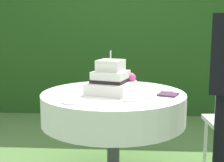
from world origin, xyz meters
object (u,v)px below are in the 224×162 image
(serving_plate_far, at_px, (130,100))
(napkin_stack, at_px, (168,94))
(serving_plate_near, at_px, (167,90))
(serving_plate_right, at_px, (72,102))
(wedding_cake, at_px, (111,80))
(serving_plate_left, at_px, (146,97))
(cake_table, at_px, (113,108))

(serving_plate_far, bearing_deg, napkin_stack, 34.62)
(serving_plate_near, relative_size, napkin_stack, 0.87)
(serving_plate_far, relative_size, serving_plate_right, 0.78)
(wedding_cake, distance_m, serving_plate_right, 0.45)
(serving_plate_left, distance_m, napkin_stack, 0.20)
(cake_table, bearing_deg, serving_plate_left, -31.70)
(serving_plate_near, relative_size, serving_plate_right, 0.86)
(cake_table, distance_m, serving_plate_right, 0.48)
(serving_plate_right, bearing_deg, cake_table, 53.39)
(wedding_cake, bearing_deg, napkin_stack, -6.84)
(cake_table, xyz_separation_m, serving_plate_far, (0.14, -0.28, 0.13))
(serving_plate_near, xyz_separation_m, serving_plate_right, (-0.73, -0.49, 0.00))
(cake_table, distance_m, napkin_stack, 0.47)
(wedding_cake, height_order, serving_plate_near, wedding_cake)
(cake_table, relative_size, serving_plate_right, 8.03)
(wedding_cake, bearing_deg, cake_table, 38.55)
(cake_table, relative_size, wedding_cake, 2.79)
(cake_table, bearing_deg, serving_plate_near, 14.75)
(serving_plate_left, relative_size, serving_plate_right, 0.90)
(wedding_cake, xyz_separation_m, napkin_stack, (0.46, -0.05, -0.10))
(napkin_stack, bearing_deg, serving_plate_near, 85.82)
(serving_plate_near, distance_m, serving_plate_far, 0.51)
(cake_table, bearing_deg, wedding_cake, -141.45)
(serving_plate_right, bearing_deg, serving_plate_near, 33.91)
(wedding_cake, xyz_separation_m, serving_plate_far, (0.15, -0.26, -0.10))
(wedding_cake, height_order, napkin_stack, wedding_cake)
(wedding_cake, bearing_deg, serving_plate_near, 15.73)
(cake_table, height_order, serving_plate_near, serving_plate_near)
(serving_plate_left, bearing_deg, serving_plate_right, -159.03)
(cake_table, relative_size, serving_plate_far, 10.26)
(serving_plate_far, relative_size, serving_plate_left, 0.87)
(serving_plate_far, distance_m, napkin_stack, 0.37)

